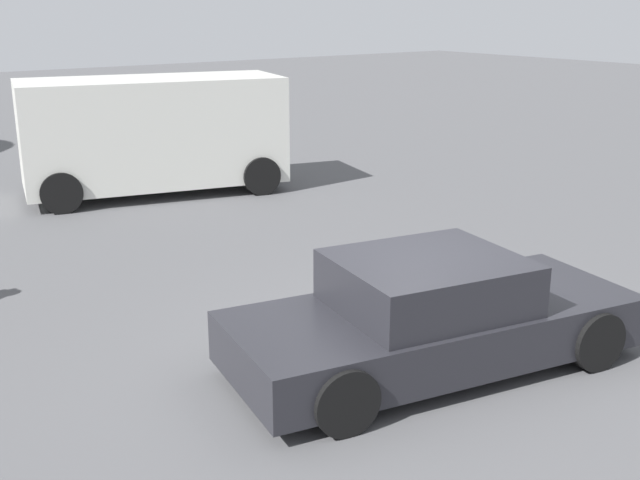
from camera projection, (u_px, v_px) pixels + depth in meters
ground_plane at (409, 357)px, 8.55m from camera, size 80.00×80.00×0.00m
sedan_foreground at (432, 317)px, 8.18m from camera, size 4.59×2.48×1.21m
van_white at (154, 132)px, 15.54m from camera, size 5.34×3.15×2.28m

